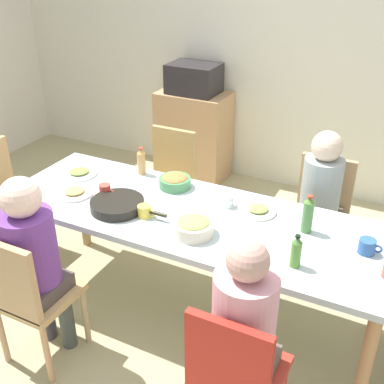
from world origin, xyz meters
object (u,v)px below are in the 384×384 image
Objects in this scene: chair_5 at (169,178)px; plate_2 at (258,210)px; bottle_2 at (141,162)px; side_cabinet at (194,136)px; chair_4 at (320,212)px; microwave at (194,78)px; serving_pan at (118,205)px; person_4 at (320,196)px; dining_table at (192,224)px; plate_0 at (75,193)px; bowl_0 at (175,181)px; bowl_1 at (193,227)px; chair_0 at (27,293)px; person_0 at (33,254)px; cup_3 at (105,191)px; chair_2 at (4,193)px; cup_2 at (145,211)px; chair_1 at (235,374)px; bottle_0 at (308,215)px; cup_0 at (367,246)px; bottle_1 at (296,252)px; plate_1 at (79,173)px; cup_4 at (228,201)px; person_1 at (244,330)px.

chair_5 is 4.06× the size of plate_2.
bottle_2 is 1.62m from side_cabinet.
microwave is (-1.54, 1.07, 0.53)m from chair_4.
person_4 is at bearing 39.37° from serving_pan.
dining_table is 10.58× the size of plate_0.
chair_4 is 1.07m from bowl_0.
serving_pan is (-0.54, 0.04, -0.02)m from bowl_1.
chair_4 is 4.06× the size of plate_2.
plate_2 is 1.04× the size of bowl_0.
chair_0 is 0.76× the size of person_0.
plate_2 is 0.98m from cup_3.
cup_2 is (1.38, -0.16, 0.29)m from chair_2.
plate_0 is at bearing 154.43° from chair_1.
chair_1 reaches higher than bowl_0.
cup_3 is at bearing -171.56° from bottle_0.
dining_table is 0.94m from person_0.
bowl_0 is at bearing 129.52° from chair_1.
bottle_2 is 0.41× the size of microwave.
chair_0 is 3.85× the size of plate_0.
chair_1 is 1.88× the size of microwave.
bottle_0 reaches higher than bowl_0.
chair_0 reaches higher than cup_0.
person_4 reaches higher than dining_table.
chair_4 reaches higher than bowl_0.
bottle_1 reaches higher than cup_0.
cup_3 is at bearing -27.70° from plate_1.
plate_2 is at bearing -117.24° from person_4.
cup_4 is at bearing 48.97° from person_0.
side_cabinet is at bearing 132.21° from bottle_0.
cup_4 is (-0.46, -0.62, 0.29)m from chair_4.
chair_5 reaches higher than cup_4.
cup_0 is 1.07× the size of cup_2.
chair_5 is at bearing 79.19° from plate_0.
bowl_0 is 1.71× the size of cup_0.
microwave reaches higher than cup_4.
bowl_1 is (-0.51, 0.51, 0.11)m from person_1.
bottle_0 is (-0.34, 0.07, 0.07)m from cup_0.
cup_0 is at bearing -62.19° from chair_4.
cup_2 is (-0.24, -0.16, 0.11)m from dining_table.
serving_pan is 0.68m from cup_4.
bottle_1 is at bearing -52.32° from microwave.
chair_2 is 3.60× the size of plate_1.
cup_0 is at bearing 62.64° from person_1.
person_0 reaches higher than chair_0.
plate_1 and plate_2 have the same top height.
person_1 is 5.05× the size of plate_0.
bottle_1 is at bearing -7.16° from cup_3.
dining_table is 4.82× the size of serving_pan.
person_0 is 1.33m from plate_2.
side_cabinet is (-1.54, 2.67, -0.06)m from chair_1.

